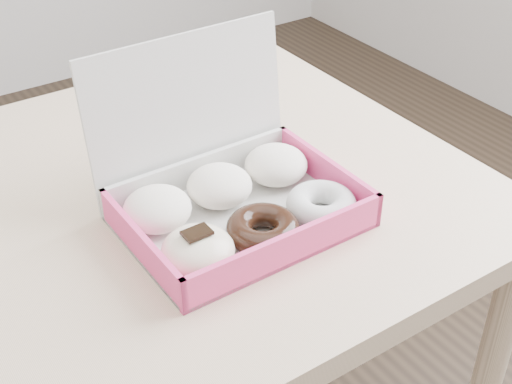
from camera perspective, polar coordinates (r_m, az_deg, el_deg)
table at (r=1.08m, az=-14.05°, el=-5.71°), size 1.20×0.80×0.75m
donut_box at (r=0.99m, az=-2.02°, el=-0.33°), size 0.32×0.27×0.23m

